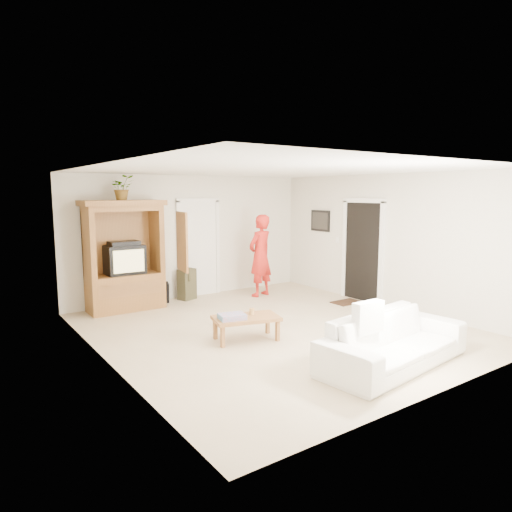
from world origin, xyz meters
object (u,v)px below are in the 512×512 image
at_px(man, 260,256).
at_px(armoire, 126,263).
at_px(coffee_table, 246,320).
at_px(sofa, 394,341).

bearing_deg(man, armoire, -26.97).
bearing_deg(man, coffee_table, 34.13).
relative_size(sofa, coffee_table, 2.08).
relative_size(armoire, sofa, 0.92).
height_order(man, coffee_table, man).
relative_size(armoire, coffee_table, 1.91).
distance_m(armoire, coffee_table, 3.04).
distance_m(sofa, coffee_table, 2.20).
height_order(sofa, coffee_table, sofa).
relative_size(man, sofa, 0.78).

